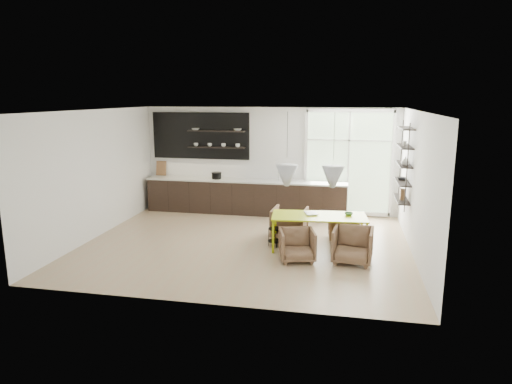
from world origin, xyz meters
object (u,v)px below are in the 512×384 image
Objects in this scene: armchair_back_left at (290,223)px; armchair_front_right at (353,245)px; wire_stool at (275,234)px; dining_table at (319,218)px; armchair_front_left at (297,245)px; armchair_back_right at (343,227)px.

armchair_back_left is 1.94m from armchair_front_right.
armchair_back_left is 0.69m from wire_stool.
dining_table is 0.98m from armchair_back_left.
dining_table is at bearing 1.66° from wire_stool.
armchair_front_left is at bearing -54.67° from wire_stool.
armchair_front_right is (0.70, -0.72, -0.32)m from dining_table.
armchair_front_right is 1.91× the size of wire_stool.
dining_table reaches higher than armchair_back_left.
armchair_front_left is (0.33, -1.44, -0.04)m from armchair_back_left.
armchair_back_left is 1.14× the size of armchair_front_left.
dining_table is 1.06m from armchair_front_right.
dining_table is 0.93m from armchair_back_right.
armchair_front_right is (1.40, -1.34, -0.01)m from armchair_back_left.
armchair_back_right is at bearing 25.98° from wire_stool.
wire_stool is at bearing 20.13° from armchair_back_right.
wire_stool is at bearing 110.83° from armchair_front_left.
wire_stool is (-1.64, 0.69, -0.09)m from armchair_front_right.
wire_stool is (-1.45, -0.70, -0.04)m from armchair_back_right.
armchair_back_left is 1.20× the size of armchair_back_right.
dining_table is 1.02m from wire_stool.
armchair_back_right is (1.21, 0.06, -0.06)m from armchair_back_left.
armchair_back_left is 1.02× the size of armchair_front_right.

